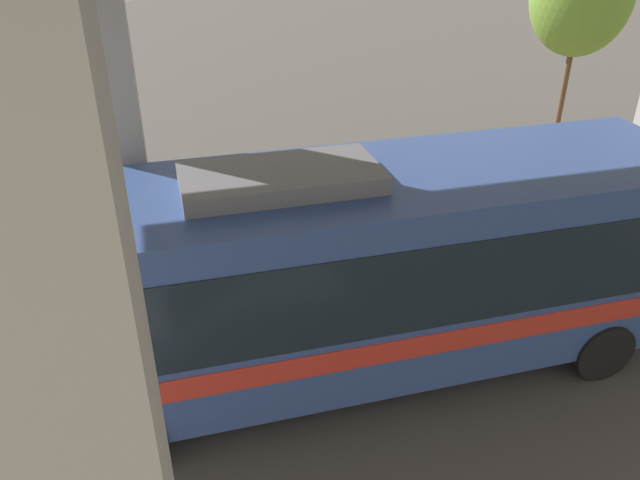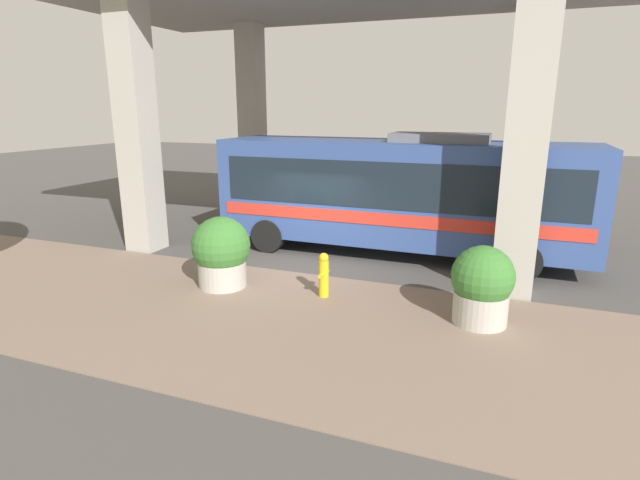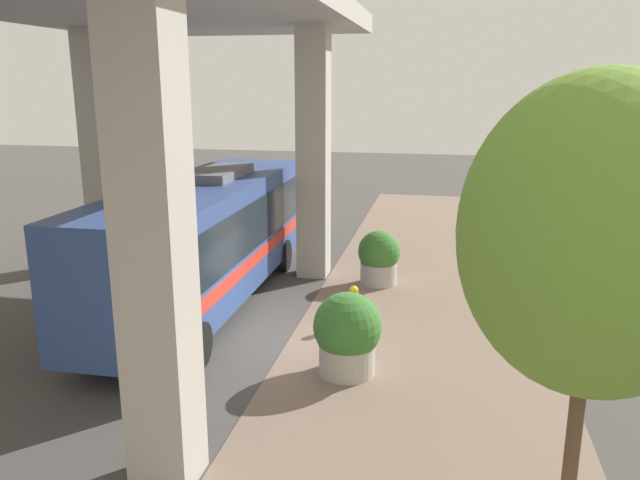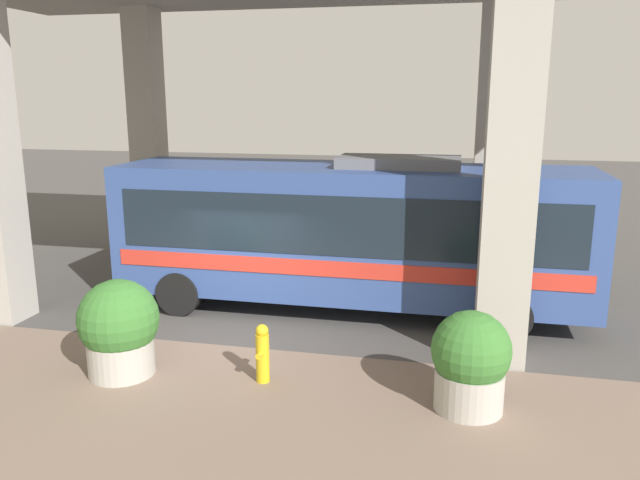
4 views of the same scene
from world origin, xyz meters
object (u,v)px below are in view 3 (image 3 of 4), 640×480
at_px(bus, 204,235).
at_px(fire_hydrant, 354,306).
at_px(planter_middle, 347,334).
at_px(planter_front, 379,258).
at_px(street_tree_near, 596,237).

xyz_separation_m(bus, fire_hydrant, (-4.12, 0.82, -1.39)).
xyz_separation_m(fire_hydrant, planter_middle, (-0.24, 2.53, 0.33)).
bearing_deg(planter_front, fire_hydrant, 86.16).
xyz_separation_m(fire_hydrant, street_tree_near, (-3.50, 7.95, 3.85)).
xyz_separation_m(planter_front, planter_middle, (-0.01, 5.99, 0.06)).
height_order(bus, fire_hydrant, bus).
bearing_deg(fire_hydrant, planter_middle, 95.40).
xyz_separation_m(bus, planter_middle, (-4.36, 3.35, -1.06)).
height_order(bus, street_tree_near, street_tree_near).
bearing_deg(fire_hydrant, street_tree_near, 113.74).
bearing_deg(street_tree_near, planter_middle, -58.99).
distance_m(bus, fire_hydrant, 4.42).
xyz_separation_m(fire_hydrant, planter_front, (-0.23, -3.45, 0.28)).
relative_size(fire_hydrant, planter_middle, 0.61).
height_order(fire_hydrant, planter_middle, planter_middle).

